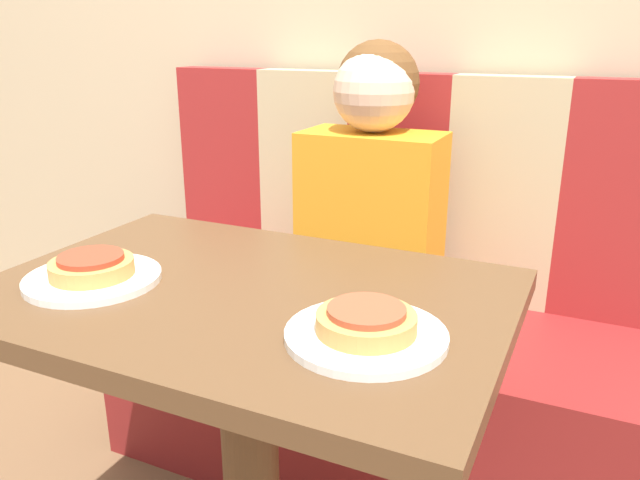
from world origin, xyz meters
TOP-DOWN VIEW (x-y plane):
  - booth_seat at (0.00, 0.58)m, footprint 1.37×0.51m
  - booth_backrest at (0.00, 0.79)m, footprint 1.37×0.08m
  - dining_table at (0.00, 0.00)m, footprint 0.84×0.57m
  - person at (0.00, 0.59)m, footprint 0.33×0.21m
  - plate_left at (-0.24, -0.08)m, footprint 0.22×0.22m
  - plate_right at (0.24, -0.08)m, footprint 0.22×0.22m
  - pizza_left at (-0.24, -0.08)m, footprint 0.14×0.14m
  - pizza_right at (0.24, -0.08)m, footprint 0.14×0.14m

SIDE VIEW (x-z plane):
  - booth_seat at x=0.00m, z-range 0.00..0.47m
  - dining_table at x=0.00m, z-range 0.25..1.00m
  - booth_backrest at x=0.00m, z-range 0.47..1.05m
  - plate_left at x=-0.24m, z-range 0.76..0.77m
  - plate_right at x=0.24m, z-range 0.76..0.77m
  - pizza_left at x=-0.24m, z-range 0.77..0.80m
  - pizza_right at x=0.24m, z-range 0.77..0.80m
  - person at x=0.00m, z-range 0.48..1.14m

